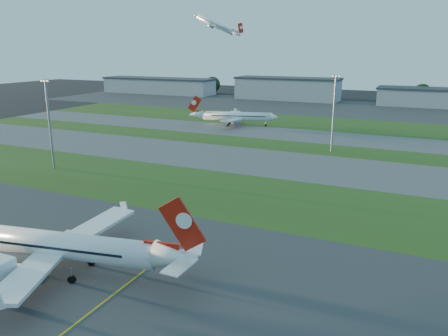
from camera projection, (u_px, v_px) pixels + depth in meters
The scene contains 20 objects.
ground at pixel (67, 300), 61.12m from camera, with size 700.00×700.00×0.00m, color black.
apron_near at pixel (67, 300), 61.12m from camera, with size 300.00×70.00×0.01m, color #333335.
grass_strip_a at pixel (223, 193), 106.68m from camera, with size 300.00×34.00×0.01m, color #2D4818.
taxiway_a at pixel (268, 162), 135.60m from camera, with size 300.00×32.00×0.01m, color #515154.
grass_strip_b at pixel (290, 146), 157.50m from camera, with size 300.00×18.00×0.01m, color #2D4818.
taxiway_b at pixel (306, 136), 176.78m from camera, with size 300.00×26.00×0.01m, color #515154.
grass_strip_c at pixel (324, 124), 205.70m from camera, with size 300.00×40.00×0.01m, color #2D4818.
apron_far at pixel (346, 108), 258.27m from camera, with size 400.00×80.00×0.01m, color #333335.
yellow_line at pixel (96, 309), 59.10m from camera, with size 0.25×60.00×0.02m, color gold.
airliner_parked at pixel (60, 246), 67.88m from camera, with size 40.08×33.70×12.61m.
airliner_taxiing at pixel (236, 116), 199.27m from camera, with size 37.49×31.48×11.96m.
airliner_departing at pixel (216, 25), 267.53m from camera, with size 31.43×26.58×9.81m.
light_mast_west at pixel (49, 118), 124.95m from camera, with size 3.20×0.70×25.80m.
light_mast_centre at pixel (334, 108), 145.80m from camera, with size 3.20×0.70×25.80m.
hangar_far_west at pixel (159, 86), 343.43m from camera, with size 91.80×23.00×12.20m.
hangar_west at pixel (287, 88), 300.69m from camera, with size 71.40×23.00×15.20m.
tree_far_west at pixel (127, 82), 370.86m from camera, with size 11.00×11.00×12.00m.
tree_west at pixel (212, 85), 340.18m from camera, with size 12.10×12.10×13.20m.
tree_mid_west at pixel (327, 91), 300.72m from camera, with size 9.90×9.90×10.80m.
tree_mid_east at pixel (422, 93), 278.90m from camera, with size 11.55×11.55×12.60m.
Camera 1 is at (42.56, -39.92, 34.02)m, focal length 35.00 mm.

